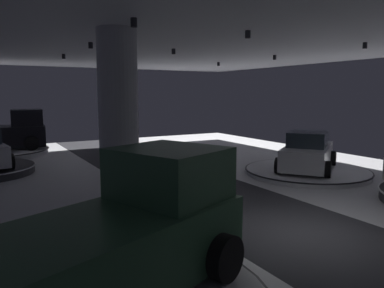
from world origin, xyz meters
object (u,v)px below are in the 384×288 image
at_px(column_left, 119,122).
at_px(pickup_truck_deep_left, 2,133).
at_px(display_car_mid_right, 308,152).
at_px(visitor_walking_near, 213,171).
at_px(pickup_truck_near_left, 113,241).
at_px(display_platform_mid_right, 307,171).

xyz_separation_m(column_left, pickup_truck_deep_left, (-2.49, 13.49, -1.46)).
bearing_deg(display_car_mid_right, visitor_walking_near, -170.15).
relative_size(display_car_mid_right, pickup_truck_near_left, 0.78).
bearing_deg(display_car_mid_right, pickup_truck_near_left, -150.67).
bearing_deg(visitor_walking_near, pickup_truck_near_left, -135.60).
height_order(column_left, visitor_walking_near, column_left).
bearing_deg(column_left, pickup_truck_deep_left, 100.44).
bearing_deg(pickup_truck_near_left, display_car_mid_right, 29.33).
bearing_deg(visitor_walking_near, display_platform_mid_right, 9.98).
relative_size(pickup_truck_deep_left, pickup_truck_near_left, 0.96).
height_order(pickup_truck_deep_left, display_platform_mid_right, pickup_truck_deep_left).
height_order(column_left, pickup_truck_deep_left, column_left).
bearing_deg(pickup_truck_near_left, pickup_truck_deep_left, 91.70).
height_order(column_left, pickup_truck_near_left, column_left).
bearing_deg(pickup_truck_near_left, display_platform_mid_right, 29.34).
relative_size(pickup_truck_deep_left, display_platform_mid_right, 1.00).
height_order(display_platform_mid_right, visitor_walking_near, visitor_walking_near).
distance_m(pickup_truck_near_left, visitor_walking_near, 7.36).
bearing_deg(column_left, visitor_walking_near, -1.73).
xyz_separation_m(pickup_truck_deep_left, visitor_walking_near, (5.81, -13.59, -0.38)).
relative_size(column_left, visitor_walking_near, 3.46).
distance_m(column_left, display_platform_mid_right, 9.42).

